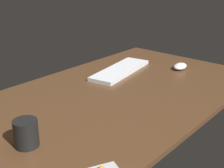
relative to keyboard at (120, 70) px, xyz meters
The scene contains 4 objects.
desk 27.95cm from the keyboard, 142.38° to the right, with size 140.00×84.00×2.00cm, color #4C301C.
keyboard is the anchor object (origin of this frame).
computer_mouse 33.33cm from the keyboard, 41.31° to the right, with size 10.15×6.39×3.25cm, color silver.
coffee_mug 80.01cm from the keyboard, 162.70° to the right, with size 7.83×7.83×9.04cm, color black.
Camera 1 is at (-102.77, -84.05, 56.58)cm, focal length 50.59 mm.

